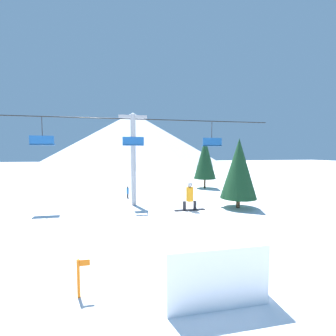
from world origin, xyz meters
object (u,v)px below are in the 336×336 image
Objects in this scene: snow_ramp at (195,246)px; trail_marker at (79,277)px; distant_skier at (128,192)px; snowboarder at (190,196)px; pine_tree_near at (239,168)px.

trail_marker is at bearing -167.18° from snow_ramp.
snow_ramp is 3.90× the size of distant_skier.
trail_marker is at bearing -147.15° from snowboarder.
snow_ramp is 14.57m from distant_skier.
distant_skier is (-2.72, 12.40, -1.85)m from snowboarder.
distant_skier is (1.79, 15.31, -0.00)m from trail_marker.
snow_ramp is at bearing -100.91° from snowboarder.
trail_marker is (-4.51, -2.91, -1.85)m from snowboarder.
pine_tree_near reaches higher than distant_skier.
pine_tree_near is (6.61, 8.74, 2.36)m from snow_ramp.
snowboarder is 9.23m from pine_tree_near.
snowboarder is (0.38, 1.97, 1.60)m from snow_ramp.
distant_skier is at bearing 99.24° from snow_ramp.
snow_ramp is at bearing -80.76° from distant_skier.
trail_marker reaches higher than distant_skier.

